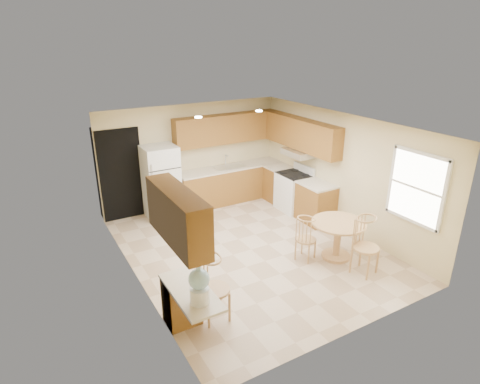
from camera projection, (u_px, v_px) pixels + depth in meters
floor at (251, 249)px, 7.96m from camera, size 5.50×5.50×0.00m
ceiling at (253, 125)px, 7.05m from camera, size 4.50×5.50×0.02m
wall_back at (193, 156)px, 9.73m from camera, size 4.50×0.02×2.50m
wall_front at (361, 256)px, 5.29m from camera, size 4.50×0.02×2.50m
wall_left at (133, 216)px, 6.46m from camera, size 0.02×5.50×2.50m
wall_right at (341, 172)px, 8.56m from camera, size 0.02×5.50×2.50m
doorway at (121, 175)px, 8.97m from camera, size 0.90×0.02×2.10m
base_cab_back at (230, 184)px, 10.19m from camera, size 2.75×0.60×0.87m
counter_back at (230, 167)px, 10.02m from camera, size 2.75×0.63×0.04m
base_cab_right_a at (278, 184)px, 10.21m from camera, size 0.60×0.59×0.87m
counter_right_a at (279, 167)px, 10.04m from camera, size 0.63×0.59×0.04m
base_cab_right_b at (316, 203)px, 9.04m from camera, size 0.60×0.80×0.87m
counter_right_b at (317, 185)px, 8.87m from camera, size 0.63×0.80×0.04m
upper_cab_back at (227, 129)px, 9.78m from camera, size 2.75×0.33×0.70m
upper_cab_right at (302, 134)px, 9.24m from camera, size 0.33×2.42×0.70m
upper_cab_left at (178, 216)px, 5.03m from camera, size 0.33×1.40×0.70m
sink at (229, 167)px, 10.00m from camera, size 0.78×0.44×0.01m
range_hood at (298, 153)px, 9.33m from camera, size 0.50×0.76×0.14m
desk_pedestal at (182, 301)px, 5.84m from camera, size 0.48×0.42×0.72m
desk_top at (191, 292)px, 5.39m from camera, size 0.50×1.20×0.04m
window at (417, 188)px, 6.96m from camera, size 0.06×1.12×1.30m
can_light_a at (198, 117)px, 7.80m from camera, size 0.14×0.14×0.02m
can_light_b at (259, 111)px, 8.45m from camera, size 0.14×0.14×0.02m
refrigerator at (161, 182)px, 9.15m from camera, size 0.74×0.73×1.69m
stove at (294, 191)px, 9.64m from camera, size 0.65×0.76×1.09m
dining_table at (338, 234)px, 7.51m from camera, size 1.00×1.00×0.74m
chair_table_a at (309, 236)px, 7.38m from camera, size 0.38×0.49×0.86m
chair_table_b at (371, 243)px, 6.87m from camera, size 0.47×0.49×1.06m
chair_desk at (217, 285)px, 5.73m from camera, size 0.46×0.60×1.05m
water_crock at (199, 286)px, 5.05m from camera, size 0.27×0.27×0.56m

